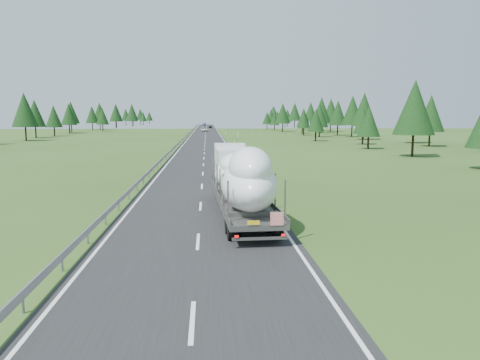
{
  "coord_description": "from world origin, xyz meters",
  "views": [
    {
      "loc": [
        0.5,
        -22.36,
        6.14
      ],
      "look_at": [
        2.55,
        6.88,
        2.09
      ],
      "focal_mm": 35.0,
      "sensor_mm": 36.0,
      "label": 1
    }
  ],
  "objects": [
    {
      "name": "tree_line_right",
      "position": [
        40.82,
        121.32,
        6.96
      ],
      "size": [
        26.95,
        341.6,
        12.58
      ],
      "color": "black",
      "rests_on": "ground"
    },
    {
      "name": "guardrail",
      "position": [
        -5.3,
        99.94,
        0.6
      ],
      "size": [
        0.1,
        400.0,
        0.76
      ],
      "color": "slate",
      "rests_on": "ground"
    },
    {
      "name": "highway_sign",
      "position": [
        7.2,
        80.0,
        1.81
      ],
      "size": [
        0.08,
        0.9,
        2.6
      ],
      "color": "slate",
      "rests_on": "ground"
    },
    {
      "name": "boat_truck",
      "position": [
        2.55,
        7.44,
        2.32
      ],
      "size": [
        3.54,
        20.26,
        4.55
      ],
      "color": "silver",
      "rests_on": "ground"
    },
    {
      "name": "distant_car_dark",
      "position": [
        2.05,
        207.39,
        0.69
      ],
      "size": [
        1.63,
        4.03,
        1.37
      ],
      "primitive_type": "imported",
      "rotation": [
        0.0,
        0.0,
        0.0
      ],
      "color": "black",
      "rests_on": "ground"
    },
    {
      "name": "distant_car_blue",
      "position": [
        -1.08,
        267.15,
        0.79
      ],
      "size": [
        2.05,
        4.91,
        1.58
      ],
      "primitive_type": "imported",
      "rotation": [
        0.0,
        0.0,
        -0.08
      ],
      "color": "#1B2A4D",
      "rests_on": "ground"
    },
    {
      "name": "ground",
      "position": [
        0.0,
        0.0,
        0.0
      ],
      "size": [
        400.0,
        400.0,
        0.0
      ],
      "primitive_type": "plane",
      "color": "#294717",
      "rests_on": "ground"
    },
    {
      "name": "marker_posts",
      "position": [
        6.5,
        155.0,
        0.54
      ],
      "size": [
        0.13,
        350.08,
        1.0
      ],
      "color": "silver",
      "rests_on": "ground"
    },
    {
      "name": "distant_van",
      "position": [
        -0.62,
        159.13,
        0.82
      ],
      "size": [
        3.18,
        6.1,
        1.64
      ],
      "primitive_type": "imported",
      "rotation": [
        0.0,
        0.0,
        0.08
      ],
      "color": "silver",
      "rests_on": "ground"
    },
    {
      "name": "tree_line_left",
      "position": [
        -44.9,
        142.7,
        6.83
      ],
      "size": [
        15.42,
        341.41,
        12.41
      ],
      "color": "black",
      "rests_on": "ground"
    },
    {
      "name": "road_surface",
      "position": [
        0.0,
        100.0,
        0.01
      ],
      "size": [
        10.0,
        400.0,
        0.02
      ],
      "primitive_type": "cube",
      "color": "black",
      "rests_on": "ground"
    }
  ]
}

